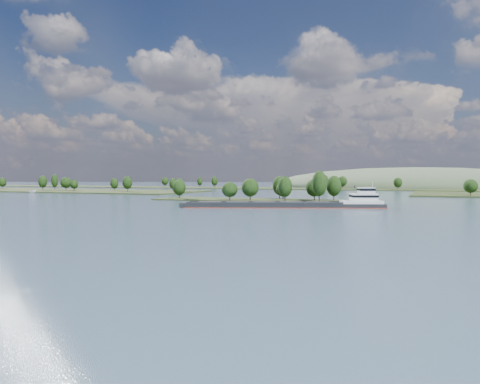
% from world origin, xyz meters
% --- Properties ---
extents(ground, '(1800.00, 1800.00, 0.00)m').
position_xyz_m(ground, '(0.00, 120.00, 0.00)').
color(ground, '#36455E').
rests_on(ground, ground).
extents(tree_island, '(100.00, 30.00, 15.36)m').
position_xyz_m(tree_island, '(7.83, 179.54, 3.91)').
color(tree_island, '#232E14').
rests_on(tree_island, ground).
extents(left_bank, '(300.00, 80.00, 15.86)m').
position_xyz_m(left_bank, '(-228.80, 260.11, 0.91)').
color(left_bank, '#232E14').
rests_on(left_bank, ground).
extents(back_shoreline, '(900.00, 60.00, 13.97)m').
position_xyz_m(back_shoreline, '(9.22, 399.77, 0.66)').
color(back_shoreline, '#232E14').
rests_on(back_shoreline, ground).
extents(hill_west, '(320.00, 160.00, 44.00)m').
position_xyz_m(hill_west, '(60.00, 500.00, 0.00)').
color(hill_west, '#47583C').
rests_on(hill_west, ground).
extents(cargo_barge, '(77.35, 36.70, 10.71)m').
position_xyz_m(cargo_barge, '(34.37, 138.79, 1.35)').
color(cargo_barge, black).
rests_on(cargo_barge, ground).
extents(motorboat, '(6.50, 2.65, 2.48)m').
position_xyz_m(motorboat, '(-183.54, 214.39, 1.24)').
color(motorboat, silver).
rests_on(motorboat, ground).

